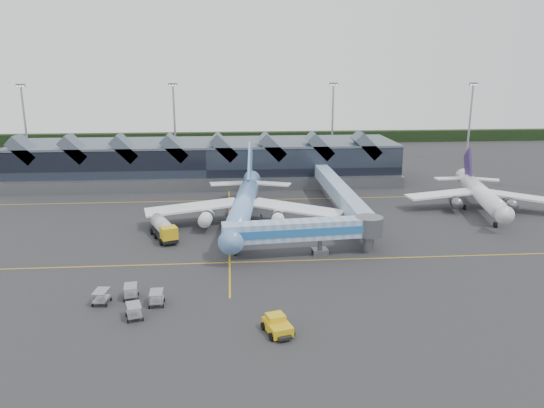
{
  "coord_description": "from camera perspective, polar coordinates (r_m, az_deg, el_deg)",
  "views": [
    {
      "loc": [
        0.38,
        -79.52,
        27.6
      ],
      "look_at": [
        7.19,
        5.44,
        5.0
      ],
      "focal_mm": 35.0,
      "sensor_mm": 36.0,
      "label": 1
    }
  ],
  "objects": [
    {
      "name": "jet_bridge",
      "position": [
        78.56,
        4.48,
        -2.83
      ],
      "size": [
        24.23,
        5.75,
        5.49
      ],
      "rotation": [
        0.0,
        0.0,
        0.1
      ],
      "color": "#7FA3D4",
      "rests_on": "ground"
    },
    {
      "name": "ground",
      "position": [
        84.18,
        -4.6,
        -4.34
      ],
      "size": [
        260.0,
        260.0,
        0.0
      ],
      "primitive_type": "plane",
      "color": "#29292C",
      "rests_on": "ground"
    },
    {
      "name": "main_airliner",
      "position": [
        92.79,
        -3.05,
        -0.01
      ],
      "size": [
        35.09,
        40.61,
        13.04
      ],
      "rotation": [
        0.0,
        0.0,
        -0.12
      ],
      "color": "#73A7EA",
      "rests_on": "ground"
    },
    {
      "name": "terminal",
      "position": [
        129.01,
        -6.95,
        4.6
      ],
      "size": [
        90.0,
        22.25,
        12.52
      ],
      "color": "black",
      "rests_on": "ground"
    },
    {
      "name": "pushback_tug",
      "position": [
        57.43,
        0.59,
        -12.93
      ],
      "size": [
        3.49,
        4.56,
        1.85
      ],
      "rotation": [
        0.0,
        0.0,
        0.29
      ],
      "color": "gold",
      "rests_on": "ground"
    },
    {
      "name": "tree_line_far",
      "position": [
        191.25,
        -4.69,
        7.11
      ],
      "size": [
        260.0,
        4.0,
        4.0
      ],
      "primitive_type": "cube",
      "color": "black",
      "rests_on": "ground"
    },
    {
      "name": "fuel_truck",
      "position": [
        88.11,
        -11.66,
        -2.47
      ],
      "size": [
        5.55,
        9.6,
        3.27
      ],
      "rotation": [
        0.0,
        0.0,
        0.37
      ],
      "color": "black",
      "rests_on": "ground"
    },
    {
      "name": "taxi_stripes",
      "position": [
        93.68,
        -4.61,
        -2.33
      ],
      "size": [
        120.0,
        60.0,
        0.01
      ],
      "color": "#C09416",
      "rests_on": "ground"
    },
    {
      "name": "light_masts",
      "position": [
        144.6,
        3.69,
        8.82
      ],
      "size": [
        132.4,
        42.56,
        22.45
      ],
      "color": "#9A9DA2",
      "rests_on": "ground"
    },
    {
      "name": "baggage_carts",
      "position": [
        65.24,
        -14.95,
        -9.81
      ],
      "size": [
        8.31,
        8.05,
        1.67
      ],
      "rotation": [
        0.0,
        0.0,
        0.04
      ],
      "color": "gray",
      "rests_on": "ground"
    },
    {
      "name": "regional_jet",
      "position": [
        110.31,
        21.47,
        1.14
      ],
      "size": [
        28.19,
        31.21,
        10.76
      ],
      "rotation": [
        0.0,
        0.0,
        -0.2
      ],
      "color": "white",
      "rests_on": "ground"
    }
  ]
}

